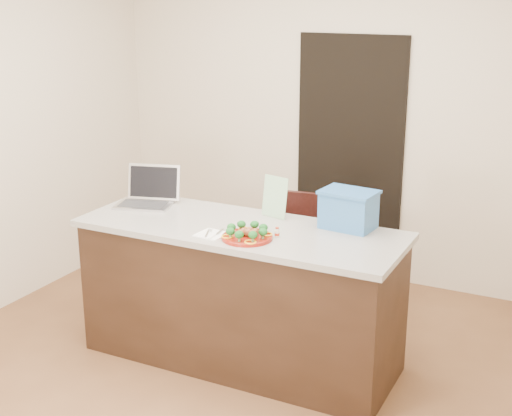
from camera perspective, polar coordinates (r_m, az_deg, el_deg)
The scene contains 16 objects.
ground at distance 4.62m, azimuth -2.70°, elevation -13.27°, with size 4.00×4.00×0.00m, color brown.
room_shell at distance 4.04m, azimuth -3.02°, elevation 6.93°, with size 4.00×4.00×4.00m.
doorway at distance 5.90m, azimuth 7.47°, elevation 3.93°, with size 0.90×0.02×2.00m, color black.
island at distance 4.60m, azimuth -1.25°, elevation -6.89°, with size 2.06×0.76×0.92m.
plate at distance 4.21m, azimuth -0.72°, elevation -2.34°, with size 0.30×0.30×0.02m.
meatballs at distance 4.20m, azimuth -0.68°, elevation -1.94°, with size 0.11×0.11×0.04m.
broccoli at distance 4.19m, azimuth -0.72°, elevation -1.73°, with size 0.26×0.26×0.04m.
pepper_rings at distance 4.21m, azimuth -0.72°, elevation -2.20°, with size 0.26×0.26×0.01m.
napkin at distance 4.29m, azimuth -3.57°, elevation -2.11°, with size 0.17×0.17×0.01m, color white.
fork at distance 4.30m, azimuth -3.75°, elevation -1.96°, with size 0.05×0.15×0.00m.
knife at distance 4.26m, azimuth -3.33°, elevation -2.15°, with size 0.03×0.19×0.01m.
yogurt_bottle at distance 4.23m, azimuth 1.70°, elevation -2.03°, with size 0.03×0.03×0.06m.
laptop at distance 4.93m, azimuth -8.57°, elevation 1.12°, with size 0.42×0.38×0.26m.
leaflet at distance 4.58m, azimuth 1.52°, elevation 0.89°, with size 0.19×0.00×0.27m, color white.
blue_box at distance 4.40m, azimuth 7.41°, elevation -0.09°, with size 0.36×0.27×0.24m.
chair at distance 5.24m, azimuth 3.96°, elevation -3.19°, with size 0.44×0.44×0.91m.
Camera 1 is at (1.97, -3.46, 2.34)m, focal length 50.00 mm.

